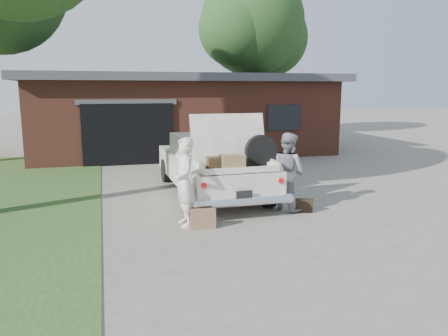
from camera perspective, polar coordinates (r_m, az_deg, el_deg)
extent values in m
plane|color=gray|center=(8.72, 1.07, -7.82)|extent=(90.00, 90.00, 0.00)
cube|color=brown|center=(19.77, -5.75, 6.74)|extent=(12.00, 7.00, 3.00)
cube|color=#4C4C51|center=(19.73, -5.84, 11.53)|extent=(12.80, 7.80, 0.30)
cube|color=black|center=(16.09, -12.41, 4.32)|extent=(3.20, 0.30, 2.20)
cube|color=#4C4C51|center=(15.95, -12.55, 8.40)|extent=(3.50, 0.12, 0.18)
cube|color=black|center=(17.38, 7.83, 6.54)|extent=(1.40, 0.08, 1.00)
cylinder|color=#38281E|center=(25.41, 3.62, 9.87)|extent=(0.44, 0.44, 5.06)
sphere|color=#2A5322|center=(25.66, 3.72, 18.37)|extent=(5.80, 5.80, 5.80)
sphere|color=#2A5322|center=(26.56, 6.05, 16.49)|extent=(4.35, 4.35, 4.35)
sphere|color=#2A5322|center=(24.56, 1.62, 17.69)|extent=(4.06, 4.06, 4.06)
cube|color=white|center=(11.44, -1.70, -0.12)|extent=(2.05, 5.17, 0.67)
cube|color=beige|center=(11.65, -2.11, 3.00)|extent=(1.73, 2.08, 0.53)
cube|color=black|center=(12.59, -3.24, 3.44)|extent=(1.59, 0.11, 0.45)
cube|color=black|center=(10.72, -0.79, 2.25)|extent=(1.59, 0.11, 0.45)
cylinder|color=black|center=(9.64, -4.19, -3.97)|extent=(0.24, 0.68, 0.68)
cylinder|color=black|center=(10.17, 5.80, -3.24)|extent=(0.24, 0.68, 0.68)
cylinder|color=black|center=(12.99, -7.55, -0.31)|extent=(0.24, 0.68, 0.68)
cylinder|color=black|center=(13.39, 0.09, 0.10)|extent=(0.24, 0.68, 0.68)
cylinder|color=silver|center=(9.05, 2.62, -4.43)|extent=(2.11, 0.23, 0.18)
cylinder|color=#A5140F|center=(8.79, -2.70, -2.26)|extent=(0.13, 0.11, 0.12)
cylinder|color=#A5140F|center=(9.33, 7.38, -1.60)|extent=(0.13, 0.11, 0.12)
cube|color=black|center=(9.00, 2.67, -3.52)|extent=(0.35, 0.03, 0.17)
cube|color=black|center=(9.54, 1.33, -0.06)|extent=(1.61, 1.16, 0.04)
cube|color=white|center=(9.31, -3.48, 0.30)|extent=(0.08, 1.13, 0.18)
cube|color=white|center=(9.81, 5.89, 0.78)|extent=(0.08, 1.13, 0.18)
cube|color=white|center=(9.01, 2.44, -0.29)|extent=(1.64, 0.09, 0.12)
cube|color=white|center=(9.84, 0.60, 3.74)|extent=(1.73, 0.38, 1.15)
cube|color=#513B23|center=(9.69, -0.33, 0.91)|extent=(0.72, 0.47, 0.23)
cube|color=#93744A|center=(9.11, 1.08, 0.67)|extent=(0.50, 0.33, 0.34)
cube|color=black|center=(9.66, 1.95, 0.80)|extent=(0.67, 0.44, 0.20)
cylinder|color=black|center=(9.64, 4.82, 2.25)|extent=(0.71, 0.18, 0.71)
imported|color=silver|center=(8.68, -5.14, -1.86)|extent=(0.46, 0.67, 1.78)
imported|color=gray|center=(9.92, 8.33, -0.45)|extent=(0.95, 1.05, 1.76)
cube|color=#8C6247|center=(8.64, -2.77, -6.66)|extent=(0.51, 0.21, 0.39)
cube|color=black|center=(9.92, 10.43, -4.84)|extent=(0.41, 0.27, 0.30)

